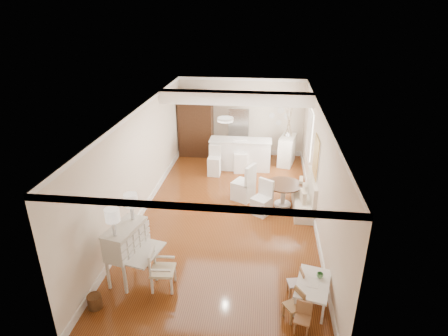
% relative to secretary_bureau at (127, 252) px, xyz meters
% --- Properties ---
extents(room, '(9.00, 9.04, 2.82)m').
position_rel_secretary_bureau_xyz_m(room, '(1.74, 3.04, 1.38)').
color(room, brown).
rests_on(room, ground).
extents(secretary_bureau, '(1.13, 1.15, 1.21)m').
position_rel_secretary_bureau_xyz_m(secretary_bureau, '(0.00, 0.00, 0.00)').
color(secretary_bureau, silver).
rests_on(secretary_bureau, ground).
extents(gustavian_armchair, '(0.52, 0.52, 0.84)m').
position_rel_secretary_bureau_xyz_m(gustavian_armchair, '(0.77, -0.21, -0.18)').
color(gustavian_armchair, white).
rests_on(gustavian_armchair, ground).
extents(wicker_basket, '(0.28, 0.28, 0.26)m').
position_rel_secretary_bureau_xyz_m(wicker_basket, '(-0.35, -0.88, -0.47)').
color(wicker_basket, '#53331A').
rests_on(wicker_basket, ground).
extents(kids_table, '(0.77, 1.06, 0.48)m').
position_rel_secretary_bureau_xyz_m(kids_table, '(3.60, -0.32, -0.36)').
color(kids_table, silver).
rests_on(kids_table, ground).
extents(kids_chair_a, '(0.40, 0.40, 0.59)m').
position_rel_secretary_bureau_xyz_m(kids_chair_a, '(3.24, -0.73, -0.31)').
color(kids_chair_a, '#9E7648').
rests_on(kids_chair_a, ground).
extents(kids_chair_b, '(0.32, 0.32, 0.56)m').
position_rel_secretary_bureau_xyz_m(kids_chair_b, '(3.30, -0.12, -0.33)').
color(kids_chair_b, '#AD7A4F').
rests_on(kids_chair_b, ground).
extents(kids_chair_c, '(0.32, 0.32, 0.56)m').
position_rel_secretary_bureau_xyz_m(kids_chair_c, '(3.37, -0.99, -0.33)').
color(kids_chair_c, '#A16F49').
rests_on(kids_chair_c, ground).
extents(banquette, '(0.52, 1.60, 0.98)m').
position_rel_secretary_bureau_xyz_m(banquette, '(3.69, 3.21, -0.11)').
color(banquette, silver).
rests_on(banquette, ground).
extents(dining_table, '(1.06, 1.06, 0.68)m').
position_rel_secretary_bureau_xyz_m(dining_table, '(3.16, 3.34, -0.27)').
color(dining_table, '#412615').
rests_on(dining_table, ground).
extents(slip_chair_near, '(0.62, 0.63, 0.93)m').
position_rel_secretary_bureau_xyz_m(slip_chair_near, '(2.59, 2.87, -0.14)').
color(slip_chair_near, white).
rests_on(slip_chair_near, ground).
extents(slip_chair_far, '(0.71, 0.70, 1.09)m').
position_rel_secretary_bureau_xyz_m(slip_chair_far, '(2.05, 3.63, -0.06)').
color(slip_chair_far, silver).
rests_on(slip_chair_far, ground).
extents(breakfast_counter, '(2.05, 0.65, 1.03)m').
position_rel_secretary_bureau_xyz_m(breakfast_counter, '(1.80, 5.81, -0.09)').
color(breakfast_counter, white).
rests_on(breakfast_counter, ground).
extents(bar_stool_left, '(0.40, 0.40, 0.97)m').
position_rel_secretary_bureau_xyz_m(bar_stool_left, '(1.00, 5.17, -0.12)').
color(bar_stool_left, white).
rests_on(bar_stool_left, ground).
extents(bar_stool_right, '(0.49, 0.49, 1.06)m').
position_rel_secretary_bureau_xyz_m(bar_stool_right, '(1.81, 5.56, -0.07)').
color(bar_stool_right, white).
rests_on(bar_stool_right, ground).
extents(pantry_cabinet, '(1.20, 0.60, 2.30)m').
position_rel_secretary_bureau_xyz_m(pantry_cabinet, '(0.10, 6.89, 0.55)').
color(pantry_cabinet, '#381E11').
rests_on(pantry_cabinet, ground).
extents(fridge, '(0.75, 0.65, 1.80)m').
position_rel_secretary_bureau_xyz_m(fridge, '(2.00, 6.86, 0.30)').
color(fridge, silver).
rests_on(fridge, ground).
extents(sideboard, '(0.67, 1.10, 0.98)m').
position_rel_secretary_bureau_xyz_m(sideboard, '(3.37, 6.45, -0.11)').
color(sideboard, silver).
rests_on(sideboard, ground).
extents(pencil_cup, '(0.14, 0.14, 0.10)m').
position_rel_secretary_bureau_xyz_m(pencil_cup, '(3.73, -0.16, -0.08)').
color(pencil_cup, '#59995E').
rests_on(pencil_cup, kids_table).
extents(branch_vase, '(0.16, 0.16, 0.17)m').
position_rel_secretary_bureau_xyz_m(branch_vase, '(3.35, 6.45, 0.46)').
color(branch_vase, white).
rests_on(branch_vase, sideboard).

